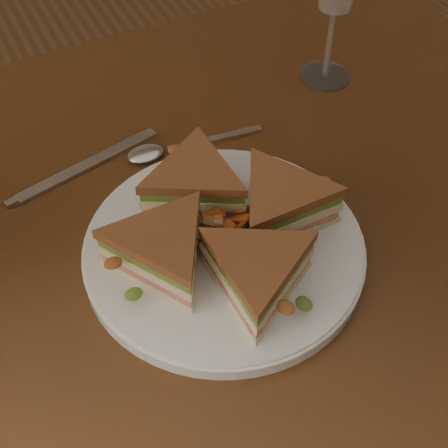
% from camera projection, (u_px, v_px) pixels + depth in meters
% --- Properties ---
extents(table, '(1.20, 0.80, 0.75)m').
position_uv_depth(table, '(167.00, 272.00, 0.80)').
color(table, '#371C0C').
rests_on(table, ground).
extents(plate, '(0.31, 0.31, 0.02)m').
position_uv_depth(plate, '(224.00, 249.00, 0.69)').
color(plate, white).
rests_on(plate, table).
extents(sandwich_wedges, '(0.28, 0.28, 0.06)m').
position_uv_depth(sandwich_wedges, '(224.00, 227.00, 0.66)').
color(sandwich_wedges, beige).
rests_on(sandwich_wedges, plate).
extents(crisps_mound, '(0.09, 0.09, 0.05)m').
position_uv_depth(crisps_mound, '(224.00, 230.00, 0.67)').
color(crisps_mound, '#D5571B').
rests_on(crisps_mound, plate).
extents(spoon, '(0.18, 0.04, 0.01)m').
position_uv_depth(spoon, '(163.00, 150.00, 0.80)').
color(spoon, silver).
rests_on(spoon, table).
extents(knife, '(0.21, 0.06, 0.00)m').
position_uv_depth(knife, '(79.00, 170.00, 0.78)').
color(knife, silver).
rests_on(knife, table).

